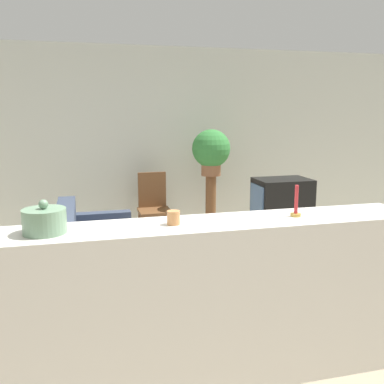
% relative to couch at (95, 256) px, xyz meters
% --- Properties ---
extents(ground_plane, '(14.00, 14.00, 0.00)m').
position_rel_couch_xyz_m(ground_plane, '(0.66, -1.54, -0.26)').
color(ground_plane, tan).
extents(wall_back, '(9.00, 0.06, 2.70)m').
position_rel_couch_xyz_m(wall_back, '(0.66, 1.89, 1.09)').
color(wall_back, silver).
rests_on(wall_back, ground_plane).
extents(couch, '(0.87, 1.82, 0.75)m').
position_rel_couch_xyz_m(couch, '(0.00, 0.00, 0.00)').
color(couch, '#384256').
rests_on(couch, ground_plane).
extents(tv_stand, '(0.77, 0.48, 0.42)m').
position_rel_couch_xyz_m(tv_stand, '(2.24, 0.17, -0.05)').
color(tv_stand, brown).
rests_on(tv_stand, ground_plane).
extents(television, '(0.66, 0.46, 0.56)m').
position_rel_couch_xyz_m(television, '(2.23, 0.17, 0.44)').
color(television, black).
rests_on(television, tv_stand).
extents(wooden_chair, '(0.44, 0.44, 0.93)m').
position_rel_couch_xyz_m(wooden_chair, '(0.86, 1.34, 0.23)').
color(wooden_chair, brown).
rests_on(wooden_chair, ground_plane).
extents(plant_stand, '(0.15, 0.15, 0.89)m').
position_rel_couch_xyz_m(plant_stand, '(1.66, 1.23, 0.18)').
color(plant_stand, brown).
rests_on(plant_stand, ground_plane).
extents(potted_plant, '(0.53, 0.53, 0.64)m').
position_rel_couch_xyz_m(potted_plant, '(1.66, 1.23, 0.98)').
color(potted_plant, '#8E5B3D').
rests_on(potted_plant, plant_stand).
extents(foreground_counter, '(2.89, 0.44, 1.09)m').
position_rel_couch_xyz_m(foreground_counter, '(0.66, -1.95, 0.28)').
color(foreground_counter, silver).
rests_on(foreground_counter, ground_plane).
extents(decorative_bowl, '(0.25, 0.25, 0.20)m').
position_rel_couch_xyz_m(decorative_bowl, '(-0.31, -1.95, 0.90)').
color(decorative_bowl, gray).
rests_on(decorative_bowl, foreground_counter).
extents(candle_jar, '(0.08, 0.08, 0.09)m').
position_rel_couch_xyz_m(candle_jar, '(0.45, -1.95, 0.87)').
color(candle_jar, '#C6844C').
rests_on(candle_jar, foreground_counter).
extents(candlestick, '(0.07, 0.07, 0.21)m').
position_rel_couch_xyz_m(candlestick, '(1.28, -1.95, 0.90)').
color(candlestick, '#B7933D').
rests_on(candlestick, foreground_counter).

